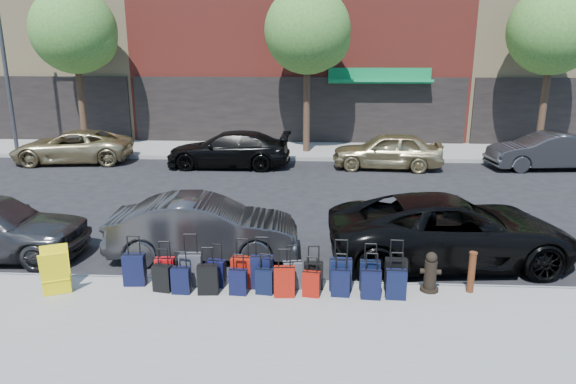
# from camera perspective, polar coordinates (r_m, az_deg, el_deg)

# --- Properties ---
(ground) EXTENTS (120.00, 120.00, 0.00)m
(ground) POSITION_cam_1_polar(r_m,az_deg,el_deg) (14.83, -0.76, -2.89)
(ground) COLOR black
(ground) RESTS_ON ground
(sidewalk_near) EXTENTS (60.00, 4.00, 0.15)m
(sidewalk_near) POSITION_cam_1_polar(r_m,az_deg,el_deg) (8.89, -3.85, -15.70)
(sidewalk_near) COLOR gray
(sidewalk_near) RESTS_ON ground
(sidewalk_far) EXTENTS (60.00, 4.00, 0.15)m
(sidewalk_far) POSITION_cam_1_polar(r_m,az_deg,el_deg) (24.50, 0.89, 4.64)
(sidewalk_far) COLOR gray
(sidewalk_far) RESTS_ON ground
(curb_near) EXTENTS (60.00, 0.08, 0.15)m
(curb_near) POSITION_cam_1_polar(r_m,az_deg,el_deg) (10.65, -2.50, -10.10)
(curb_near) COLOR gray
(curb_near) RESTS_ON ground
(curb_far) EXTENTS (60.00, 0.08, 0.15)m
(curb_far) POSITION_cam_1_polar(r_m,az_deg,el_deg) (22.52, 0.67, 3.68)
(curb_far) COLOR gray
(curb_far) RESTS_ON ground
(tree_left) EXTENTS (3.80, 3.80, 7.27)m
(tree_left) POSITION_cam_1_polar(r_m,az_deg,el_deg) (25.94, -22.37, 15.99)
(tree_left) COLOR black
(tree_left) RESTS_ON sidewalk_far
(tree_center) EXTENTS (3.80, 3.80, 7.27)m
(tree_center) POSITION_cam_1_polar(r_m,az_deg,el_deg) (23.55, 2.53, 17.25)
(tree_center) COLOR black
(tree_center) RESTS_ON sidewalk_far
(tree_right) EXTENTS (3.80, 3.80, 7.27)m
(tree_right) POSITION_cam_1_polar(r_m,az_deg,el_deg) (25.64, 27.67, 15.43)
(tree_right) COLOR black
(tree_right) RESTS_ON sidewalk_far
(streetlight) EXTENTS (2.59, 0.18, 8.00)m
(streetlight) POSITION_cam_1_polar(r_m,az_deg,el_deg) (26.69, -28.72, 13.61)
(streetlight) COLOR #333338
(streetlight) RESTS_ON sidewalk_far
(suitcase_front_0) EXTENTS (0.44, 0.26, 1.02)m
(suitcase_front_0) POSITION_cam_1_polar(r_m,az_deg,el_deg) (10.73, -16.69, -8.26)
(suitcase_front_0) COLOR black
(suitcase_front_0) RESTS_ON sidewalk_near
(suitcase_front_1) EXTENTS (0.39, 0.23, 0.90)m
(suitcase_front_1) POSITION_cam_1_polar(r_m,az_deg,el_deg) (10.59, -13.49, -8.56)
(suitcase_front_1) COLOR #B30B0F
(suitcase_front_1) RESTS_ON sidewalk_near
(suitcase_front_2) EXTENTS (0.45, 0.27, 1.06)m
(suitcase_front_2) POSITION_cam_1_polar(r_m,az_deg,el_deg) (10.44, -10.73, -8.45)
(suitcase_front_2) COLOR #35353A
(suitcase_front_2) RESTS_ON sidewalk_near
(suitcase_front_3) EXTENTS (0.39, 0.26, 0.87)m
(suitcase_front_3) POSITION_cam_1_polar(r_m,az_deg,el_deg) (10.35, -7.96, -8.91)
(suitcase_front_3) COLOR black
(suitcase_front_3) RESTS_ON sidewalk_near
(suitcase_front_4) EXTENTS (0.43, 0.26, 0.99)m
(suitcase_front_4) POSITION_cam_1_polar(r_m,az_deg,el_deg) (10.25, -5.12, -8.84)
(suitcase_front_4) COLOR maroon
(suitcase_front_4) RESTS_ON sidewalk_near
(suitcase_front_5) EXTENTS (0.43, 0.24, 1.04)m
(suitcase_front_5) POSITION_cam_1_polar(r_m,az_deg,el_deg) (10.18, -2.91, -8.88)
(suitcase_front_5) COLOR black
(suitcase_front_5) RESTS_ON sidewalk_near
(suitcase_front_6) EXTENTS (0.40, 0.27, 0.88)m
(suitcase_front_6) POSITION_cam_1_polar(r_m,az_deg,el_deg) (10.17, 0.50, -9.20)
(suitcase_front_6) COLOR #3E3E44
(suitcase_front_6) RESTS_ON sidewalk_near
(suitcase_front_7) EXTENTS (0.37, 0.22, 0.87)m
(suitcase_front_7) POSITION_cam_1_polar(r_m,az_deg,el_deg) (10.17, 2.85, -9.22)
(suitcase_front_7) COLOR black
(suitcase_front_7) RESTS_ON sidewalk_near
(suitcase_front_8) EXTENTS (0.43, 0.24, 1.02)m
(suitcase_front_8) POSITION_cam_1_polar(r_m,az_deg,el_deg) (10.13, 5.87, -9.10)
(suitcase_front_8) COLOR black
(suitcase_front_8) RESTS_ON sidewalk_near
(suitcase_front_9) EXTENTS (0.40, 0.24, 0.94)m
(suitcase_front_9) POSITION_cam_1_polar(r_m,az_deg,el_deg) (10.24, 9.07, -9.11)
(suitcase_front_9) COLOR black
(suitcase_front_9) RESTS_ON sidewalk_near
(suitcase_front_10) EXTENTS (0.43, 0.25, 1.01)m
(suitcase_front_10) POSITION_cam_1_polar(r_m,az_deg,el_deg) (10.31, 11.86, -8.94)
(suitcase_front_10) COLOR black
(suitcase_front_10) RESTS_ON sidewalk_near
(suitcase_back_1) EXTENTS (0.39, 0.27, 0.85)m
(suitcase_back_1) POSITION_cam_1_polar(r_m,az_deg,el_deg) (10.35, -13.75, -9.26)
(suitcase_back_1) COLOR black
(suitcase_back_1) RESTS_ON sidewalk_near
(suitcase_back_2) EXTENTS (0.36, 0.21, 0.84)m
(suitcase_back_2) POSITION_cam_1_polar(r_m,az_deg,el_deg) (10.19, -11.79, -9.57)
(suitcase_back_2) COLOR black
(suitcase_back_2) RESTS_ON sidewalk_near
(suitcase_back_3) EXTENTS (0.41, 0.25, 0.93)m
(suitcase_back_3) POSITION_cam_1_polar(r_m,az_deg,el_deg) (10.07, -8.88, -9.56)
(suitcase_back_3) COLOR black
(suitcase_back_3) RESTS_ON sidewalk_near
(suitcase_back_4) EXTENTS (0.35, 0.22, 0.80)m
(suitcase_back_4) POSITION_cam_1_polar(r_m,az_deg,el_deg) (9.99, -5.55, -9.91)
(suitcase_back_4) COLOR black
(suitcase_back_4) RESTS_ON sidewalk_near
(suitcase_back_5) EXTENTS (0.36, 0.23, 0.80)m
(suitcase_back_5) POSITION_cam_1_polar(r_m,az_deg,el_deg) (9.98, -2.61, -9.89)
(suitcase_back_5) COLOR black
(suitcase_back_5) RESTS_ON sidewalk_near
(suitcase_back_6) EXTENTS (0.40, 0.25, 0.93)m
(suitcase_back_6) POSITION_cam_1_polar(r_m,az_deg,el_deg) (9.86, -0.41, -9.92)
(suitcase_back_6) COLOR maroon
(suitcase_back_6) RESTS_ON sidewalk_near
(suitcase_back_7) EXTENTS (0.35, 0.23, 0.78)m
(suitcase_back_7) POSITION_cam_1_polar(r_m,az_deg,el_deg) (9.88, 2.61, -10.17)
(suitcase_back_7) COLOR maroon
(suitcase_back_7) RESTS_ON sidewalk_near
(suitcase_back_8) EXTENTS (0.36, 0.23, 0.84)m
(suitcase_back_8) POSITION_cam_1_polar(r_m,az_deg,el_deg) (9.94, 5.86, -9.99)
(suitcase_back_8) COLOR black
(suitcase_back_8) RESTS_ON sidewalk_near
(suitcase_back_9) EXTENTS (0.39, 0.24, 0.89)m
(suitcase_back_9) POSITION_cam_1_polar(r_m,az_deg,el_deg) (9.91, 9.20, -10.09)
(suitcase_back_9) COLOR black
(suitcase_back_9) RESTS_ON sidewalk_near
(suitcase_back_10) EXTENTS (0.39, 0.24, 0.90)m
(suitcase_back_10) POSITION_cam_1_polar(r_m,az_deg,el_deg) (9.99, 11.90, -9.99)
(suitcase_back_10) COLOR black
(suitcase_back_10) RESTS_ON sidewalk_near
(fire_hydrant) EXTENTS (0.41, 0.36, 0.80)m
(fire_hydrant) POSITION_cam_1_polar(r_m,az_deg,el_deg) (10.40, 15.54, -8.67)
(fire_hydrant) COLOR black
(fire_hydrant) RESTS_ON sidewalk_near
(bollard) EXTENTS (0.15, 0.15, 0.82)m
(bollard) POSITION_cam_1_polar(r_m,az_deg,el_deg) (10.56, 19.73, -8.32)
(bollard) COLOR #38190C
(bollard) RESTS_ON sidewalk_near
(display_rack) EXTENTS (0.69, 0.71, 0.90)m
(display_rack) POSITION_cam_1_polar(r_m,az_deg,el_deg) (10.85, -24.43, -8.06)
(display_rack) COLOR yellow
(display_rack) RESTS_ON sidewalk_near
(car_near_1) EXTENTS (4.42, 1.78, 1.43)m
(car_near_1) POSITION_cam_1_polar(r_m,az_deg,el_deg) (12.04, -9.33, -3.94)
(car_near_1) COLOR #323234
(car_near_1) RESTS_ON ground
(car_near_2) EXTENTS (5.70, 3.02, 1.53)m
(car_near_2) POSITION_cam_1_polar(r_m,az_deg,el_deg) (12.17, 17.70, -4.02)
(car_near_2) COLOR black
(car_near_2) RESTS_ON ground
(car_far_0) EXTENTS (5.20, 2.87, 1.38)m
(car_far_0) POSITION_cam_1_polar(r_m,az_deg,el_deg) (23.92, -22.85, 4.66)
(car_far_0) COLOR tan
(car_far_0) RESTS_ON ground
(car_far_1) EXTENTS (5.09, 2.11, 1.47)m
(car_far_1) POSITION_cam_1_polar(r_m,az_deg,el_deg) (21.32, -6.62, 4.72)
(car_far_1) COLOR black
(car_far_1) RESTS_ON ground
(car_far_2) EXTENTS (4.50, 2.05, 1.50)m
(car_far_2) POSITION_cam_1_polar(r_m,az_deg,el_deg) (21.27, 10.96, 4.55)
(car_far_2) COLOR tan
(car_far_2) RESTS_ON ground
(car_far_3) EXTENTS (4.62, 1.99, 1.48)m
(car_far_3) POSITION_cam_1_polar(r_m,az_deg,el_deg) (23.25, 26.69, 4.08)
(car_far_3) COLOR #303033
(car_far_3) RESTS_ON ground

